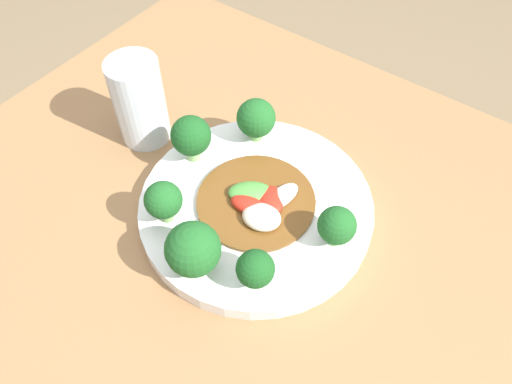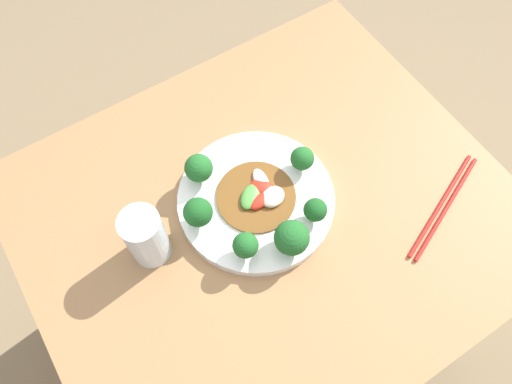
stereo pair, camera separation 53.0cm
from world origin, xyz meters
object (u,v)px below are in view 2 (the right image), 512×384
drinking_glass (146,237)px  chopsticks (444,206)px  stirfry_center (259,195)px  broccoli_east (198,213)px  broccoli_northwest (315,210)px  broccoli_west (302,159)px  broccoli_southeast (199,168)px  broccoli_north (292,238)px  broccoli_northeast (246,245)px  plate (256,200)px

drinking_glass → chopsticks: bearing=156.6°
stirfry_center → drinking_glass: (0.21, -0.02, 0.03)m
broccoli_east → broccoli_northwest: broccoli_east is taller
broccoli_west → stirfry_center: bearing=5.6°
broccoli_southeast → drinking_glass: 0.15m
stirfry_center → broccoli_north: bearing=86.7°
broccoli_east → broccoli_north: size_ratio=0.96×
broccoli_northwest → broccoli_southeast: broccoli_southeast is taller
broccoli_west → chopsticks: size_ratio=0.22×
broccoli_east → broccoli_north: 0.16m
broccoli_northeast → broccoli_east: broccoli_east is taller
stirfry_center → chopsticks: (-0.28, 0.19, -0.02)m
broccoli_west → broccoli_north: 0.16m
broccoli_east → stirfry_center: 0.12m
broccoli_southeast → drinking_glass: bearing=26.7°
broccoli_west → broccoli_northwest: 0.10m
drinking_glass → chopsticks: 0.53m
plate → drinking_glass: size_ratio=2.32×
broccoli_north → broccoli_southeast: size_ratio=1.12×
broccoli_west → broccoli_northeast: bearing=26.6°
broccoli_north → broccoli_east: bearing=-48.7°
broccoli_north → broccoli_northwest: bearing=-161.0°
broccoli_west → broccoli_southeast: size_ratio=0.87×
drinking_glass → broccoli_southeast: bearing=-153.3°
broccoli_northwest → broccoli_north: bearing=19.0°
broccoli_northeast → broccoli_northwest: 0.13m
plate → drinking_glass: 0.21m
broccoli_northwest → drinking_glass: drinking_glass is taller
broccoli_northeast → broccoli_north: 0.08m
broccoli_east → plate: bearing=173.7°
stirfry_center → broccoli_southeast: bearing=-52.4°
plate → chopsticks: size_ratio=1.20×
broccoli_west → broccoli_east: (0.21, -0.00, 0.01)m
drinking_glass → broccoli_north: bearing=147.4°
broccoli_west → broccoli_southeast: bearing=-25.7°
broccoli_west → broccoli_north: size_ratio=0.78×
plate → broccoli_northwest: 0.12m
drinking_glass → broccoli_northwest: bearing=158.1°
plate → broccoli_east: (0.11, -0.01, 0.05)m
broccoli_northeast → broccoli_southeast: bearing=-92.4°
broccoli_northwest → chopsticks: bearing=154.8°
plate → broccoli_west: bearing=-175.7°
broccoli_southeast → stirfry_center: broccoli_southeast is taller
broccoli_northeast → broccoli_north: broccoli_north is taller
plate → broccoli_northeast: size_ratio=5.02×
broccoli_west → broccoli_southeast: broccoli_southeast is taller
broccoli_east → broccoli_north: (-0.11, 0.12, -0.00)m
chopsticks → drinking_glass: bearing=-23.4°
broccoli_northeast → stirfry_center: bearing=-134.6°
broccoli_north → drinking_glass: 0.24m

